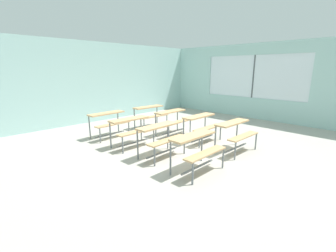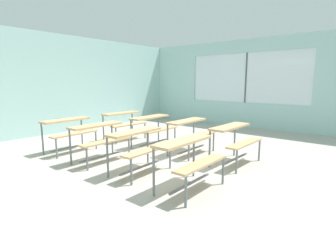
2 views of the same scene
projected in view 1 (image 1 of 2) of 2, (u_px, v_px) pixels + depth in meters
ground at (179, 149)px, 5.98m from camera, size 10.00×9.00×0.05m
wall_back at (92, 83)px, 8.71m from camera, size 10.00×0.12×3.00m
wall_right at (268, 84)px, 8.94m from camera, size 0.12×9.00×3.00m
desk_bench_r0c0 at (197, 145)px, 4.52m from camera, size 1.10×0.60×0.74m
desk_bench_r0c1 at (236, 130)px, 5.63m from camera, size 1.11×0.61×0.74m
desk_bench_r1c0 at (161, 133)px, 5.30m from camera, size 1.12×0.64×0.74m
desk_bench_r1c1 at (202, 122)px, 6.40m from camera, size 1.11×0.60×0.74m
desk_bench_r2c0 at (132, 126)px, 6.02m from camera, size 1.10×0.59×0.74m
desk_bench_r2c1 at (173, 117)px, 7.11m from camera, size 1.11×0.62×0.74m
desk_bench_r3c0 at (109, 119)px, 6.82m from camera, size 1.13×0.64×0.74m
desk_bench_r3c1 at (150, 112)px, 7.93m from camera, size 1.13×0.64×0.74m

